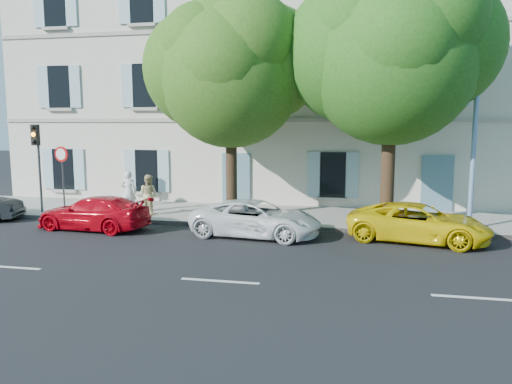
% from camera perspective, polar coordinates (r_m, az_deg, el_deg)
% --- Properties ---
extents(ground, '(90.00, 90.00, 0.00)m').
position_cam_1_polar(ground, '(16.34, -0.32, -5.86)').
color(ground, black).
extents(sidewalk, '(36.00, 4.50, 0.15)m').
position_cam_1_polar(sidewalk, '(20.60, 2.23, -2.74)').
color(sidewalk, '#A09E96').
rests_on(sidewalk, ground).
extents(kerb, '(36.00, 0.16, 0.16)m').
position_cam_1_polar(kerb, '(18.50, 1.14, -3.96)').
color(kerb, '#9E998E').
rests_on(kerb, ground).
extents(building, '(28.00, 7.00, 12.00)m').
position_cam_1_polar(building, '(26.01, 4.42, 12.59)').
color(building, beige).
rests_on(building, ground).
extents(car_red_coupe, '(4.38, 2.14, 1.23)m').
position_cam_1_polar(car_red_coupe, '(19.21, -18.07, -2.29)').
color(car_red_coupe, '#BF0513').
rests_on(car_red_coupe, ground).
extents(car_white_coupe, '(4.70, 2.57, 1.25)m').
position_cam_1_polar(car_white_coupe, '(17.18, 0.02, -3.04)').
color(car_white_coupe, white).
rests_on(car_white_coupe, ground).
extents(car_yellow_supercar, '(4.88, 3.00, 1.26)m').
position_cam_1_polar(car_yellow_supercar, '(17.28, 18.09, -3.35)').
color(car_yellow_supercar, yellow).
rests_on(car_yellow_supercar, ground).
extents(tree_left, '(5.52, 5.52, 8.55)m').
position_cam_1_polar(tree_left, '(19.53, -2.90, 13.11)').
color(tree_left, '#3A2819').
rests_on(tree_left, sidewalk).
extents(tree_right, '(5.97, 5.97, 9.20)m').
position_cam_1_polar(tree_right, '(18.60, 15.26, 14.32)').
color(tree_right, '#3A2819').
rests_on(tree_right, sidewalk).
extents(traffic_light, '(0.30, 0.41, 3.67)m').
position_cam_1_polar(traffic_light, '(22.57, -23.77, 4.51)').
color(traffic_light, '#383A3D').
rests_on(traffic_light, sidewalk).
extents(road_sign, '(0.64, 0.13, 2.77)m').
position_cam_1_polar(road_sign, '(22.10, -21.29, 2.88)').
color(road_sign, '#383A3D').
rests_on(road_sign, sidewalk).
extents(street_lamp, '(0.36, 1.85, 8.65)m').
position_cam_1_polar(street_lamp, '(18.80, 24.08, 10.78)').
color(street_lamp, '#7293BF').
rests_on(street_lamp, sidewalk).
extents(pedestrian_a, '(0.71, 0.54, 1.75)m').
position_cam_1_polar(pedestrian_a, '(21.47, -14.33, 0.03)').
color(pedestrian_a, silver).
rests_on(pedestrian_a, sidewalk).
extents(pedestrian_b, '(0.91, 0.78, 1.65)m').
position_cam_1_polar(pedestrian_b, '(20.84, -12.20, -0.29)').
color(pedestrian_b, '#CBBB82').
rests_on(pedestrian_b, sidewalk).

